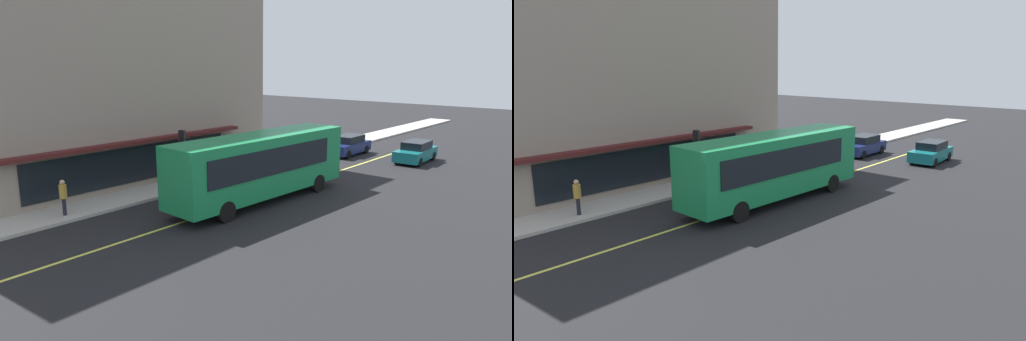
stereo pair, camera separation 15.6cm
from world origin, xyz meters
TOP-DOWN VIEW (x-y plane):
  - ground at (0.00, 0.00)m, footprint 120.00×120.00m
  - sidewalk at (0.00, 5.03)m, footprint 80.00×2.50m
  - lane_centre_stripe at (0.00, 0.00)m, footprint 36.00×0.16m
  - storefront_building at (-3.64, 10.45)m, footprint 21.97×8.96m
  - bus at (-0.86, -0.50)m, footprint 11.21×2.93m
  - traffic_light at (-1.72, 4.58)m, footprint 0.30×0.52m
  - car_navy at (13.20, 2.47)m, footprint 4.33×1.91m
  - car_teal at (14.00, -2.63)m, footprint 4.38×2.03m
  - pedestrian_mid_block at (-9.00, 4.57)m, footprint 0.34×0.34m
  - pedestrian_waiting at (5.51, 4.39)m, footprint 0.34×0.34m

SIDE VIEW (x-z plane):
  - ground at x=0.00m, z-range 0.00..0.00m
  - lane_centre_stripe at x=0.00m, z-range 0.00..0.01m
  - sidewalk at x=0.00m, z-range 0.00..0.15m
  - car_navy at x=13.20m, z-range -0.02..1.50m
  - car_teal at x=14.00m, z-range -0.02..1.50m
  - pedestrian_mid_block at x=-9.00m, z-range 0.32..2.02m
  - pedestrian_waiting at x=5.51m, z-range 0.33..2.10m
  - bus at x=-0.86m, z-range 0.24..3.74m
  - traffic_light at x=-1.72m, z-range 0.93..4.13m
  - storefront_building at x=-3.64m, z-range -0.01..13.46m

